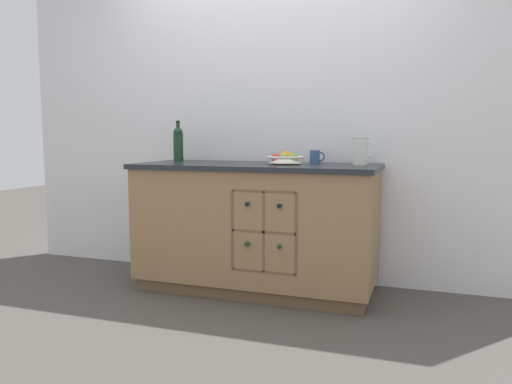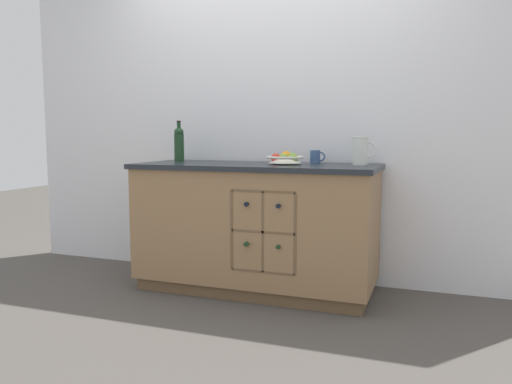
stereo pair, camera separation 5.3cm
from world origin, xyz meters
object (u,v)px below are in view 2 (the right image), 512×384
Objects in this scene: standing_wine_bottle at (179,143)px; ceramic_mug at (316,157)px; fruit_bowl at (285,159)px; white_pitcher at (361,150)px.

ceramic_mug is at bearing 5.58° from standing_wine_bottle.
standing_wine_bottle reaches higher than fruit_bowl.
white_pitcher is at bearing -16.33° from ceramic_mug.
white_pitcher is 1.39m from standing_wine_bottle.
standing_wine_bottle reaches higher than ceramic_mug.
fruit_bowl is at bearing -130.52° from ceramic_mug.
ceramic_mug is at bearing 49.48° from fruit_bowl.
ceramic_mug is at bearing 163.67° from white_pitcher.
standing_wine_bottle is at bearing -179.83° from white_pitcher.
fruit_bowl is 0.26m from ceramic_mug.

